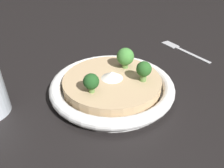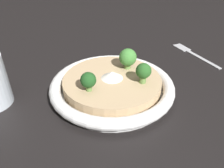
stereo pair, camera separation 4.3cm
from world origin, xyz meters
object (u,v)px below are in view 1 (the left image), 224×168
(broccoli_right, at_px, (91,82))
(broccoli_left, at_px, (125,57))
(fork_utensil, at_px, (180,49))
(risotto_bowl, at_px, (112,86))
(broccoli_back_left, at_px, (144,70))

(broccoli_right, bearing_deg, broccoli_left, -147.03)
(fork_utensil, bearing_deg, risotto_bowl, 106.19)
(broccoli_back_left, height_order, broccoli_left, broccoli_left)
(risotto_bowl, height_order, broccoli_right, broccoli_right)
(broccoli_left, bearing_deg, fork_utensil, -156.11)
(risotto_bowl, xyz_separation_m, fork_utensil, (-0.26, -0.13, -0.02))
(broccoli_back_left, relative_size, broccoli_right, 1.11)
(broccoli_back_left, relative_size, broccoli_left, 0.92)
(risotto_bowl, height_order, broccoli_left, broccoli_left)
(broccoli_back_left, xyz_separation_m, broccoli_left, (0.01, -0.06, 0.00))
(broccoli_right, height_order, fork_utensil, broccoli_right)
(fork_utensil, bearing_deg, broccoli_back_left, 117.20)
(broccoli_back_left, distance_m, broccoli_left, 0.06)
(risotto_bowl, relative_size, fork_utensil, 1.48)
(broccoli_back_left, bearing_deg, broccoli_right, -0.43)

